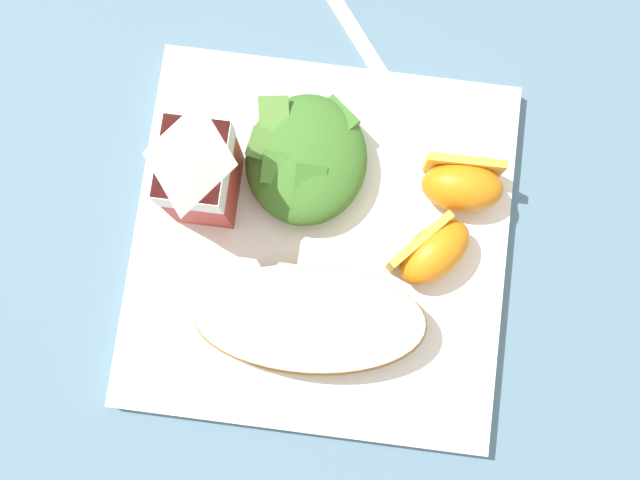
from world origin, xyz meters
The scene contains 7 objects.
ground centered at (0.00, 0.00, 0.00)m, with size 3.00×3.00×0.00m, color slate.
white_plate centered at (0.00, 0.00, 0.01)m, with size 0.28×0.28×0.02m, color white.
cheesy_pizza_bread centered at (-0.06, 0.00, 0.03)m, with size 0.09×0.17×0.04m.
green_salad_pile centered at (0.06, 0.02, 0.04)m, with size 0.10×0.09×0.04m.
milk_carton centered at (0.03, 0.09, 0.08)m, with size 0.06×0.05×0.11m.
orange_wedge_front centered at (0.00, -0.08, 0.04)m, with size 0.07×0.07×0.04m.
orange_wedge_middle centered at (0.05, -0.10, 0.04)m, with size 0.04×0.06×0.04m.
Camera 1 is at (-0.08, -0.01, 0.57)m, focal length 42.06 mm.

